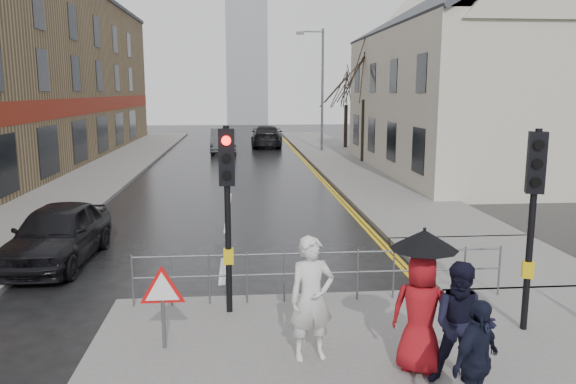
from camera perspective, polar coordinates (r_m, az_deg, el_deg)
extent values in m
plane|color=black|center=(10.46, -7.07, -13.09)|extent=(120.00, 120.00, 0.00)
cube|color=#605E5B|center=(33.58, -16.86, 2.86)|extent=(4.00, 44.00, 0.14)
cube|color=#605E5B|center=(35.37, 4.96, 3.62)|extent=(4.00, 40.00, 0.14)
cube|color=#605E5B|center=(14.57, 20.04, -6.58)|extent=(4.00, 4.20, 0.14)
cube|color=#87704E|center=(33.97, -26.93, 10.63)|extent=(8.00, 42.00, 10.00)
cube|color=beige|center=(29.94, 17.98, 8.55)|extent=(9.00, 16.00, 7.00)
cube|color=gray|center=(71.78, -4.23, 14.11)|extent=(5.00, 5.00, 18.00)
cylinder|color=black|center=(10.07, -6.13, -2.97)|extent=(0.11, 0.11, 3.40)
cube|color=black|center=(9.87, -6.25, 3.55)|extent=(0.28, 0.22, 1.00)
cylinder|color=#FF0C07|center=(9.70, -6.31, 5.21)|extent=(0.16, 0.04, 0.16)
cylinder|color=black|center=(9.73, -6.27, 3.45)|extent=(0.16, 0.04, 0.16)
cylinder|color=black|center=(9.77, -6.24, 1.70)|extent=(0.16, 0.04, 0.16)
cube|color=gold|center=(10.24, -6.06, -6.51)|extent=(0.18, 0.14, 0.28)
cylinder|color=black|center=(10.10, 23.44, -3.73)|extent=(0.11, 0.11, 3.40)
cube|color=black|center=(9.91, 23.92, 2.75)|extent=(0.34, 0.30, 1.00)
cylinder|color=black|center=(9.74, 24.17, 4.39)|extent=(0.16, 0.09, 0.16)
cylinder|color=black|center=(9.77, 24.04, 2.65)|extent=(0.16, 0.09, 0.16)
cylinder|color=black|center=(9.81, 23.91, 0.91)|extent=(0.16, 0.09, 0.16)
cube|color=gold|center=(10.27, 23.19, -7.25)|extent=(0.22, 0.19, 0.28)
cylinder|color=#595B5E|center=(10.97, -15.51, -8.69)|extent=(0.04, 0.04, 1.00)
cylinder|color=#595B5E|center=(11.92, 20.67, -7.47)|extent=(0.04, 0.04, 1.00)
cylinder|color=#595B5E|center=(10.76, 3.41, -6.20)|extent=(7.10, 0.04, 0.04)
cylinder|color=#595B5E|center=(10.88, 3.38, -8.22)|extent=(7.10, 0.04, 0.04)
cylinder|color=#595B5E|center=(9.21, -12.53, -12.79)|extent=(0.06, 0.06, 0.85)
cylinder|color=red|center=(9.02, -12.66, -9.72)|extent=(0.80, 0.03, 0.80)
cylinder|color=white|center=(9.00, -12.67, -9.76)|extent=(0.60, 0.03, 0.60)
cylinder|color=#595B5E|center=(38.02, 3.51, 10.24)|extent=(0.16, 0.16, 8.00)
cylinder|color=#595B5E|center=(38.11, 2.50, 15.98)|extent=(1.40, 0.10, 0.10)
cube|color=#595B5E|center=(38.01, 1.25, 15.85)|extent=(0.50, 0.25, 0.18)
cylinder|color=black|center=(32.46, 7.67, 6.20)|extent=(0.26, 0.26, 3.50)
cylinder|color=black|center=(40.40, 5.88, 6.66)|extent=(0.26, 0.26, 3.00)
imported|color=silver|center=(8.50, 2.41, -10.76)|extent=(0.76, 0.57, 1.89)
imported|color=black|center=(8.11, 17.32, -12.84)|extent=(1.04, 0.94, 1.75)
imported|color=maroon|center=(8.38, 13.36, -11.85)|extent=(1.02, 0.89, 1.76)
cylinder|color=black|center=(8.35, 13.39, -11.22)|extent=(0.02, 0.02, 1.96)
cone|color=black|center=(8.04, 13.68, -4.71)|extent=(0.96, 0.96, 0.28)
imported|color=black|center=(7.38, 18.57, -16.08)|extent=(0.97, 0.85, 1.57)
imported|color=black|center=(14.71, -22.39, -3.93)|extent=(1.95, 4.35, 1.45)
imported|color=#3F4043|center=(38.38, -6.57, 5.20)|extent=(1.79, 4.89, 1.60)
imported|color=black|center=(41.98, -2.15, 5.70)|extent=(2.59, 5.66, 1.61)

